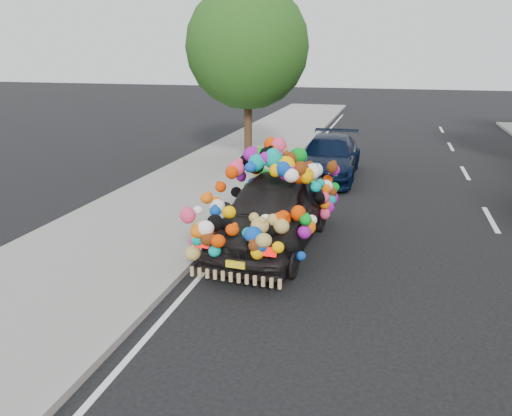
{
  "coord_description": "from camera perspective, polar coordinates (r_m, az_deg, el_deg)",
  "views": [
    {
      "loc": [
        1.13,
        -7.49,
        3.88
      ],
      "look_at": [
        -1.1,
        0.68,
        1.22
      ],
      "focal_mm": 35.0,
      "sensor_mm": 36.0,
      "label": 1
    }
  ],
  "objects": [
    {
      "name": "sidewalk",
      "position": [
        10.01,
        -19.15,
        -6.0
      ],
      "size": [
        4.0,
        60.0,
        0.12
      ],
      "primitive_type": "cube",
      "color": "gray",
      "rests_on": "ground"
    },
    {
      "name": "tree_near_sidewalk",
      "position": [
        17.69,
        -0.96,
        17.93
      ],
      "size": [
        4.2,
        4.2,
        6.13
      ],
      "color": "#332114",
      "rests_on": "ground"
    },
    {
      "name": "kerb",
      "position": [
        9.1,
        -8.83,
        -7.55
      ],
      "size": [
        0.15,
        60.0,
        0.13
      ],
      "primitive_type": "cube",
      "color": "gray",
      "rests_on": "ground"
    },
    {
      "name": "plush_art_car",
      "position": [
        10.14,
        1.95,
        1.47
      ],
      "size": [
        2.34,
        4.64,
        2.13
      ],
      "rotation": [
        0.0,
        0.0,
        -0.05
      ],
      "color": "black",
      "rests_on": "ground"
    },
    {
      "name": "navy_sedan",
      "position": [
        16.22,
        8.32,
        5.78
      ],
      "size": [
        1.84,
        4.46,
        1.29
      ],
      "primitive_type": "imported",
      "rotation": [
        0.0,
        0.0,
        0.01
      ],
      "color": "black",
      "rests_on": "ground"
    },
    {
      "name": "ground",
      "position": [
        8.51,
        6.05,
        -9.77
      ],
      "size": [
        100.0,
        100.0,
        0.0
      ],
      "primitive_type": "plane",
      "color": "black",
      "rests_on": "ground"
    }
  ]
}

